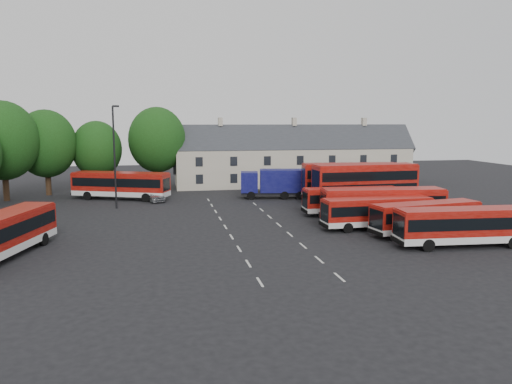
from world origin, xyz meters
The scene contains 16 objects.
ground centered at (0.00, 0.00, 0.00)m, with size 140.00×140.00×0.00m, color black.
lane_markings centered at (2.50, 2.00, 0.01)m, with size 5.15×33.80×0.01m.
treeline centered at (-20.74, 19.36, 6.68)m, with size 29.92×32.59×12.01m.
terrace_houses centered at (14.00, 30.00, 3.86)m, with size 35.70×7.13×10.06m.
bus_row_a centered at (16.98, -8.61, 1.79)m, with size 10.66×3.10×2.97m.
bus_row_b centered at (16.21, -4.31, 1.66)m, with size 9.98×3.66×2.76m.
bus_row_c centered at (13.16, -1.36, 1.68)m, with size 9.95×2.55×2.80m.
bus_row_d centered at (14.93, 1.24, 1.96)m, with size 11.72×3.71×3.26m.
bus_row_e centered at (13.50, 5.50, 1.68)m, with size 9.95×2.48×2.80m.
bus_dd_south centered at (16.72, 9.67, 2.74)m, with size 11.86×3.30×4.81m.
bus_dd_north centered at (16.36, 13.14, 2.64)m, with size 11.50×3.71×4.63m.
bus_west centered at (-16.63, -5.29, 1.87)m, with size 5.18×11.29×3.11m.
bus_north centered at (-10.47, 20.35, 2.02)m, with size 12.00×7.01×3.35m.
box_truck centered at (8.32, 17.80, 2.02)m, with size 8.54×3.94×3.60m.
silver_car centered at (-6.48, 18.28, 0.75)m, with size 1.76×4.38×1.49m, color #ACAFB4.
lamppost centered at (-10.51, 13.96, 6.00)m, with size 0.78×0.47×11.23m.
Camera 1 is at (-5.67, -42.14, 9.52)m, focal length 35.00 mm.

